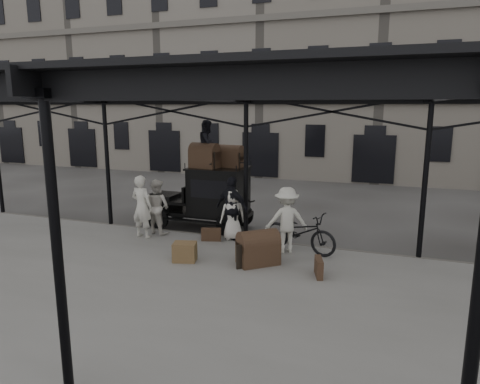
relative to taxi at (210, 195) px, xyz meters
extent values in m
plane|color=#383533|center=(1.67, -3.10, -1.20)|extent=(120.00, 120.00, 0.00)
cube|color=slate|center=(1.67, -5.10, -1.13)|extent=(28.00, 8.00, 0.15)
cylinder|color=black|center=(1.67, -1.10, 0.95)|extent=(0.14, 0.14, 4.30)
cylinder|color=black|center=(1.67, -8.90, 0.95)|extent=(0.14, 0.14, 4.30)
cube|color=black|center=(1.67, -1.10, 3.28)|extent=(22.00, 0.10, 0.45)
cube|color=black|center=(1.67, -8.90, 3.28)|extent=(22.00, 0.10, 0.45)
cube|color=black|center=(1.67, -4.80, 3.45)|extent=(22.50, 9.00, 0.08)
cube|color=silver|center=(1.67, -4.80, 3.52)|extent=(18.00, 7.00, 0.04)
cube|color=slate|center=(1.67, 14.90, 5.80)|extent=(64.00, 8.00, 14.00)
cylinder|color=black|center=(-1.68, -0.72, -0.80)|extent=(0.80, 0.10, 0.80)
cylinder|color=black|center=(-1.68, 0.72, -0.80)|extent=(0.80, 0.10, 0.80)
cylinder|color=black|center=(0.92, -0.72, -0.80)|extent=(0.80, 0.10, 0.80)
cylinder|color=black|center=(0.92, 0.72, -0.80)|extent=(0.80, 0.10, 0.80)
cube|color=black|center=(-0.43, 0.00, -0.65)|extent=(3.60, 1.25, 0.12)
cube|color=black|center=(-1.78, 0.00, -0.35)|extent=(0.90, 1.00, 0.55)
cube|color=black|center=(-2.25, 0.00, -0.35)|extent=(0.06, 0.70, 0.55)
cube|color=black|center=(-0.98, 0.00, -0.25)|extent=(0.70, 1.30, 0.10)
cube|color=black|center=(0.32, 0.00, 0.15)|extent=(1.80, 1.45, 1.55)
cube|color=black|center=(0.32, -0.73, 0.35)|extent=(1.40, 0.02, 0.60)
cube|color=black|center=(0.32, 0.00, 0.95)|extent=(1.90, 1.55, 0.06)
imported|color=beige|center=(-1.43, -2.04, -0.07)|extent=(0.78, 0.56, 1.97)
imported|color=beige|center=(-1.20, -1.51, -0.17)|extent=(1.00, 0.86, 1.77)
imported|color=silver|center=(1.31, -1.30, -0.26)|extent=(0.92, 0.85, 1.58)
imported|color=black|center=(1.29, -1.30, -0.07)|extent=(1.24, 0.78, 1.96)
imported|color=beige|center=(3.14, -1.89, -0.13)|extent=(1.38, 1.12, 1.86)
imported|color=black|center=(3.50, -1.74, -0.48)|extent=(2.33, 1.33, 1.16)
imported|color=black|center=(-0.03, -0.10, 1.76)|extent=(0.63, 0.79, 1.57)
cube|color=brown|center=(0.78, -3.52, -0.80)|extent=(0.70, 0.59, 0.50)
cube|color=#472E21|center=(4.31, -3.37, -0.83)|extent=(0.31, 0.62, 0.45)
cube|color=#472E21|center=(0.75, -1.69, -0.85)|extent=(0.62, 0.32, 0.40)
camera|label=1|loc=(5.81, -13.20, 2.99)|focal=32.00mm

